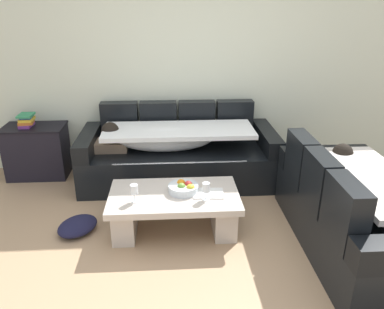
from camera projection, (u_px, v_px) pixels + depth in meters
ground_plane at (205, 264)px, 3.17m from camera, size 14.00×14.00×0.00m
back_wall at (190, 60)px, 4.64m from camera, size 9.00×0.10×2.70m
couch_along_wall at (176, 154)px, 4.53m from camera, size 2.27×0.92×0.88m
couch_near_window at (355, 213)px, 3.29m from camera, size 0.92×1.81×0.88m
coffee_table at (174, 207)px, 3.57m from camera, size 1.20×0.68×0.38m
fruit_bowl at (184, 188)px, 3.54m from camera, size 0.28×0.28×0.10m
wine_glass_near_left at (134, 190)px, 3.34m from camera, size 0.07×0.07×0.17m
wine_glass_near_right at (206, 188)px, 3.37m from camera, size 0.07×0.07×0.17m
open_magazine at (208, 193)px, 3.51m from camera, size 0.29×0.23×0.01m
side_cabinet at (37, 151)px, 4.65m from camera, size 0.72×0.44×0.64m
book_stack_on_cabinet at (26, 120)px, 4.50m from camera, size 0.19×0.22×0.15m
crumpled_garment at (78, 226)px, 3.60m from camera, size 0.49×0.51×0.12m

